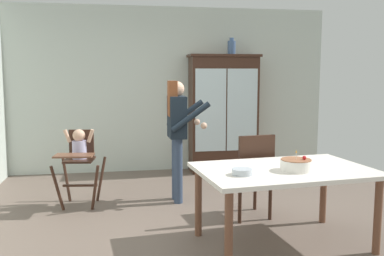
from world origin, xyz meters
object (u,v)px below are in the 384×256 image
(birthday_cake, at_px, (296,165))
(high_chair_with_toddler, at_px, (79,153))
(adult_person, at_px, (178,126))
(dining_table, at_px, (284,177))
(serving_bowl, at_px, (242,172))
(china_cabinet, at_px, (223,113))
(ceramic_vase, at_px, (232,47))
(dining_chair_far_side, at_px, (252,170))

(birthday_cake, bearing_deg, high_chair_with_toddler, 140.56)
(adult_person, distance_m, dining_table, 1.77)
(adult_person, relative_size, dining_table, 0.90)
(adult_person, relative_size, serving_bowl, 8.50)
(china_cabinet, relative_size, ceramic_vase, 7.13)
(ceramic_vase, xyz_separation_m, high_chair_with_toddler, (-2.32, -1.54, -1.39))
(china_cabinet, bearing_deg, high_chair_with_toddler, -144.99)
(dining_table, distance_m, birthday_cake, 0.19)
(birthday_cake, height_order, serving_bowl, birthday_cake)
(dining_table, bearing_deg, birthday_cake, -60.93)
(ceramic_vase, distance_m, birthday_cake, 3.48)
(high_chair_with_toddler, relative_size, birthday_cake, 3.39)
(dining_table, height_order, serving_bowl, serving_bowl)
(adult_person, relative_size, dining_chair_far_side, 1.59)
(china_cabinet, distance_m, high_chair_with_toddler, 2.70)
(dining_table, bearing_deg, ceramic_vase, 83.97)
(birthday_cake, height_order, dining_chair_far_side, dining_chair_far_side)
(adult_person, bearing_deg, china_cabinet, -33.30)
(high_chair_with_toddler, xyz_separation_m, serving_bowl, (1.53, -1.76, 0.11))
(china_cabinet, relative_size, dining_chair_far_side, 2.00)
(ceramic_vase, relative_size, birthday_cake, 0.96)
(adult_person, xyz_separation_m, dining_table, (0.79, -1.55, -0.31))
(china_cabinet, distance_m, adult_person, 1.85)
(adult_person, height_order, birthday_cake, adult_person)
(high_chair_with_toddler, bearing_deg, dining_table, -31.15)
(high_chair_with_toddler, xyz_separation_m, dining_chair_far_side, (1.93, -0.84, -0.10))
(high_chair_with_toddler, height_order, adult_person, adult_person)
(high_chair_with_toddler, distance_m, dining_chair_far_side, 2.11)
(serving_bowl, bearing_deg, dining_chair_far_side, 66.61)
(china_cabinet, height_order, serving_bowl, china_cabinet)
(china_cabinet, bearing_deg, serving_bowl, -101.39)
(ceramic_vase, height_order, high_chair_with_toddler, ceramic_vase)
(serving_bowl, bearing_deg, dining_table, 21.34)
(dining_chair_far_side, bearing_deg, ceramic_vase, -107.79)
(ceramic_vase, distance_m, adult_person, 2.21)
(high_chair_with_toddler, bearing_deg, birthday_cake, -32.23)
(birthday_cake, xyz_separation_m, serving_bowl, (-0.53, -0.07, -0.03))
(china_cabinet, xyz_separation_m, dining_chair_far_side, (-0.27, -2.38, -0.41))
(high_chair_with_toddler, xyz_separation_m, adult_person, (1.21, -0.03, 0.31))
(high_chair_with_toddler, relative_size, adult_person, 0.62)
(china_cabinet, height_order, dining_table, china_cabinet)
(dining_table, height_order, dining_chair_far_side, dining_chair_far_side)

